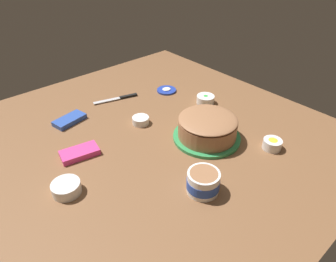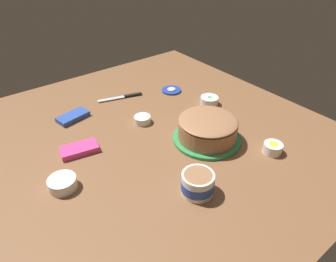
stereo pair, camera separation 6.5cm
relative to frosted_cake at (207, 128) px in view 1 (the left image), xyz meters
The scene contains 11 objects.
ground_plane 0.26m from the frosted_cake, 137.36° to the left, with size 1.54×1.54×0.00m, color brown.
frosted_cake is the anchor object (origin of this frame).
frosting_tub 0.31m from the frosted_cake, 139.95° to the right, with size 0.11×0.11×0.08m.
frosting_tub_lid 0.48m from the frosted_cake, 70.19° to the left, with size 0.11×0.11×0.02m.
spreading_knife 0.55m from the frosted_cake, 98.85° to the left, with size 0.23×0.09×0.01m.
sprinkle_bowl_yellow 0.27m from the frosted_cake, 56.63° to the right, with size 0.08×0.08×0.04m.
sprinkle_bowl_rainbow 0.61m from the frosted_cake, behind, with size 0.10×0.10×0.04m.
sprinkle_bowl_green 0.31m from the frosted_cake, 43.82° to the left, with size 0.09×0.09×0.04m.
sprinkle_bowl_orange 0.32m from the frosted_cake, 116.78° to the left, with size 0.08×0.08×0.03m.
candy_box_lower 0.53m from the frosted_cake, 151.19° to the left, with size 0.15×0.08×0.02m, color #E53D8E.
candy_box_upper 0.64m from the frosted_cake, 127.03° to the left, with size 0.15×0.07×0.02m, color #2D51B2.
Camera 1 is at (-0.63, -0.85, 0.77)m, focal length 32.08 mm.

